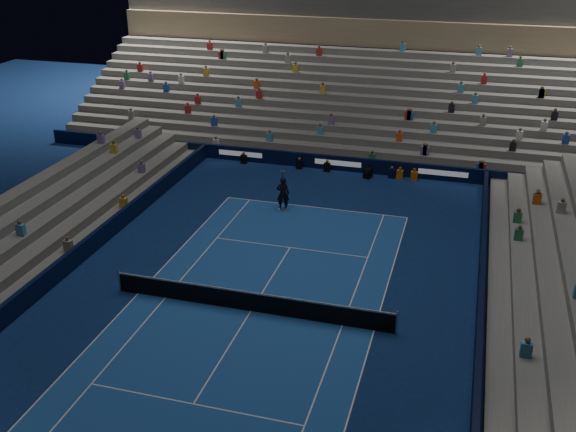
% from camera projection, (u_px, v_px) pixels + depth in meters
% --- Properties ---
extents(ground, '(90.00, 90.00, 0.00)m').
position_uv_depth(ground, '(251.00, 311.00, 29.69)').
color(ground, '#0D2251').
rests_on(ground, ground).
extents(court_surface, '(10.97, 23.77, 0.01)m').
position_uv_depth(court_surface, '(251.00, 311.00, 29.69)').
color(court_surface, '#1B4B98').
rests_on(court_surface, ground).
extents(sponsor_barrier_far, '(44.00, 0.25, 1.00)m').
position_uv_depth(sponsor_barrier_far, '(338.00, 163.00, 45.69)').
color(sponsor_barrier_far, black).
rests_on(sponsor_barrier_far, ground).
extents(sponsor_barrier_east, '(0.25, 37.00, 1.00)m').
position_uv_depth(sponsor_barrier_east, '(479.00, 336.00, 27.07)').
color(sponsor_barrier_east, black).
rests_on(sponsor_barrier_east, ground).
extents(sponsor_barrier_west, '(0.25, 37.00, 1.00)m').
position_uv_depth(sponsor_barrier_west, '(57.00, 272.00, 31.90)').
color(sponsor_barrier_west, black).
rests_on(sponsor_barrier_west, ground).
extents(grandstand_main, '(44.00, 15.20, 11.20)m').
position_uv_depth(grandstand_main, '(364.00, 89.00, 52.74)').
color(grandstand_main, slate).
rests_on(grandstand_main, ground).
extents(grandstand_east, '(5.00, 37.00, 2.50)m').
position_uv_depth(grandstand_east, '(572.00, 341.00, 26.03)').
color(grandstand_east, slate).
rests_on(grandstand_east, ground).
extents(tennis_net, '(12.90, 0.10, 1.10)m').
position_uv_depth(tennis_net, '(251.00, 301.00, 29.48)').
color(tennis_net, '#B2B2B7').
rests_on(tennis_net, ground).
extents(tennis_player, '(0.83, 0.63, 2.05)m').
position_uv_depth(tennis_player, '(283.00, 194.00, 39.37)').
color(tennis_player, black).
rests_on(tennis_player, ground).
extents(broadcast_camera, '(0.60, 0.99, 0.64)m').
position_uv_depth(broadcast_camera, '(368.00, 173.00, 44.43)').
color(broadcast_camera, black).
rests_on(broadcast_camera, ground).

